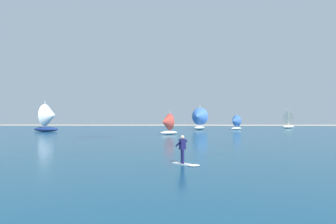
% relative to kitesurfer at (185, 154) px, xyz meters
% --- Properties ---
extents(ocean, '(160.00, 90.00, 0.10)m').
position_rel_kitesurfer_xyz_m(ocean, '(-1.39, 33.74, -0.65)').
color(ocean, navy).
rests_on(ocean, ground).
extents(kitesurfer, '(1.72, 1.84, 1.67)m').
position_rel_kitesurfer_xyz_m(kitesurfer, '(0.00, 0.00, 0.00)').
color(kitesurfer, white).
rests_on(kitesurfer, ocean).
extents(sailboat_mid_right, '(4.04, 3.70, 4.48)m').
position_rel_kitesurfer_xyz_m(sailboat_mid_right, '(26.64, 57.00, 1.45)').
color(sailboat_mid_right, silver).
rests_on(sailboat_mid_right, ocean).
extents(sailboat_far_left, '(4.19, 4.71, 5.26)m').
position_rel_kitesurfer_xyz_m(sailboat_far_left, '(4.32, 48.02, 1.81)').
color(sailboat_far_left, silver).
rests_on(sailboat_far_left, ocean).
extents(sailboat_near_shore, '(3.15, 2.98, 3.50)m').
position_rel_kitesurfer_xyz_m(sailboat_near_shore, '(11.99, 48.07, 1.00)').
color(sailboat_near_shore, white).
rests_on(sailboat_near_shore, ocean).
extents(sailboat_leading, '(3.28, 3.03, 3.64)m').
position_rel_kitesurfer_xyz_m(sailboat_leading, '(-1.87, 29.92, 1.07)').
color(sailboat_leading, silver).
rests_on(sailboat_leading, ocean).
extents(sailboat_mid_left, '(5.01, 4.35, 5.68)m').
position_rel_kitesurfer_xyz_m(sailboat_mid_left, '(-23.45, 38.60, 2.00)').
color(sailboat_mid_left, navy).
rests_on(sailboat_mid_left, ocean).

